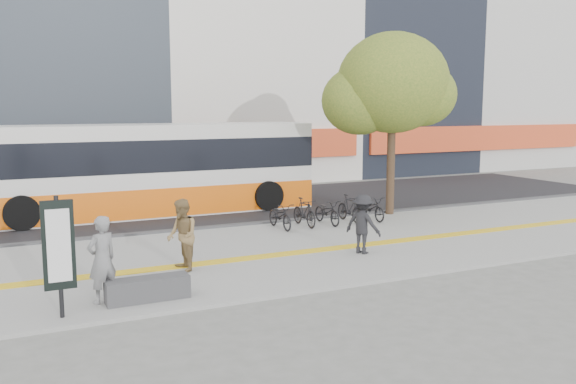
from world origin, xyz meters
name	(u,v)px	position (x,y,z in m)	size (l,w,h in m)	color
ground	(249,273)	(0.00, 0.00, 0.00)	(120.00, 120.00, 0.00)	#62615D
sidewalk	(227,257)	(0.00, 1.50, 0.04)	(40.00, 7.00, 0.08)	slate
tactile_strip	(234,260)	(0.00, 1.00, 0.09)	(40.00, 0.45, 0.01)	yellow
street	(156,211)	(0.00, 9.00, 0.03)	(40.00, 8.00, 0.06)	black
curb	(188,230)	(0.00, 5.00, 0.07)	(40.00, 0.25, 0.14)	#3D3D40
bench	(148,289)	(-2.60, -1.20, 0.30)	(1.60, 0.45, 0.45)	#3D3D40
signboard	(59,247)	(-4.20, -1.51, 1.37)	(0.55, 0.10, 2.20)	black
street_tree	(390,85)	(7.18, 4.82, 4.51)	(4.40, 3.80, 6.31)	#332117
bus	(147,172)	(-0.41, 8.50, 1.53)	(11.75, 2.79, 3.13)	silver
bicycle_row	(327,211)	(4.30, 4.00, 0.50)	(3.86, 1.52, 0.89)	black
seated_woman	(102,259)	(-3.40, -0.96, 0.93)	(0.62, 0.41, 1.69)	black
pedestrian_tan	(182,235)	(-1.40, 0.56, 0.91)	(0.81, 0.63, 1.66)	olive
pedestrian_dark	(363,224)	(3.22, 0.23, 0.84)	(0.98, 0.56, 1.52)	black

